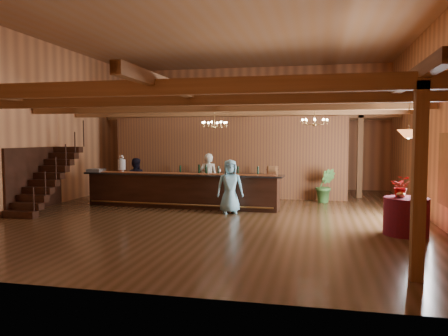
% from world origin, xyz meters
% --- Properties ---
extents(floor, '(14.00, 14.00, 0.00)m').
position_xyz_m(floor, '(0.00, 0.00, 0.00)').
color(floor, brown).
rests_on(floor, ground).
extents(ceiling, '(14.00, 14.00, 0.00)m').
position_xyz_m(ceiling, '(0.00, 0.00, 5.50)').
color(ceiling, '#906240').
rests_on(ceiling, wall_back).
extents(wall_back, '(12.00, 0.10, 5.50)m').
position_xyz_m(wall_back, '(0.00, 7.00, 2.75)').
color(wall_back, '#C67E49').
rests_on(wall_back, floor).
extents(wall_front, '(12.00, 0.10, 5.50)m').
position_xyz_m(wall_front, '(0.00, -7.00, 2.75)').
color(wall_front, '#C67E49').
rests_on(wall_front, floor).
extents(wall_left, '(0.10, 14.00, 5.50)m').
position_xyz_m(wall_left, '(-6.00, 0.00, 2.75)').
color(wall_left, '#C67E49').
rests_on(wall_left, floor).
extents(wall_right, '(0.10, 14.00, 5.50)m').
position_xyz_m(wall_right, '(6.00, 0.00, 2.75)').
color(wall_right, '#C67E49').
rests_on(wall_right, floor).
extents(beam_grid, '(11.90, 13.90, 0.39)m').
position_xyz_m(beam_grid, '(0.00, 0.51, 3.24)').
color(beam_grid, '#915C34').
rests_on(beam_grid, wall_left).
extents(support_posts, '(9.20, 10.20, 3.20)m').
position_xyz_m(support_posts, '(0.00, -0.50, 1.60)').
color(support_posts, '#915C34').
rests_on(support_posts, floor).
extents(partition_wall, '(9.00, 0.18, 3.10)m').
position_xyz_m(partition_wall, '(-0.50, 3.50, 1.55)').
color(partition_wall, brown).
rests_on(partition_wall, floor).
extents(window_right_front, '(0.12, 1.05, 1.75)m').
position_xyz_m(window_right_front, '(5.95, -1.60, 1.55)').
color(window_right_front, white).
rests_on(window_right_front, wall_right).
extents(window_right_back, '(0.12, 1.05, 1.75)m').
position_xyz_m(window_right_back, '(5.95, 1.00, 1.55)').
color(window_right_back, white).
rests_on(window_right_back, wall_right).
extents(staircase, '(1.00, 2.80, 2.00)m').
position_xyz_m(staircase, '(-5.45, -0.74, 1.00)').
color(staircase, '#34180F').
rests_on(staircase, floor).
extents(backroom_boxes, '(4.10, 0.60, 1.10)m').
position_xyz_m(backroom_boxes, '(-0.29, 5.50, 0.53)').
color(backroom_boxes, '#34180F').
rests_on(backroom_boxes, floor).
extents(tasting_bar, '(6.79, 1.15, 1.14)m').
position_xyz_m(tasting_bar, '(-1.49, 0.82, 0.57)').
color(tasting_bar, '#34180F').
rests_on(tasting_bar, floor).
extents(beverage_dispenser, '(0.26, 0.26, 0.60)m').
position_xyz_m(beverage_dispenser, '(-3.68, 0.97, 1.41)').
color(beverage_dispenser, silver).
rests_on(beverage_dispenser, tasting_bar).
extents(glass_rack_tray, '(0.50, 0.50, 0.10)m').
position_xyz_m(glass_rack_tray, '(-4.61, 0.90, 1.18)').
color(glass_rack_tray, gray).
rests_on(glass_rack_tray, tasting_bar).
extents(raffle_drum, '(0.34, 0.24, 0.30)m').
position_xyz_m(raffle_drum, '(1.54, 0.64, 1.30)').
color(raffle_drum, olive).
rests_on(raffle_drum, tasting_bar).
extents(bar_bottle_0, '(0.07, 0.07, 0.30)m').
position_xyz_m(bar_bottle_0, '(-0.91, 0.92, 1.28)').
color(bar_bottle_0, black).
rests_on(bar_bottle_0, tasting_bar).
extents(bar_bottle_1, '(0.07, 0.07, 0.30)m').
position_xyz_m(bar_bottle_1, '(-0.66, 0.91, 1.28)').
color(bar_bottle_1, black).
rests_on(bar_bottle_1, tasting_bar).
extents(backbar_shelf, '(3.43, 0.63, 0.96)m').
position_xyz_m(backbar_shelf, '(-0.75, 3.11, 0.48)').
color(backbar_shelf, '#34180F').
rests_on(backbar_shelf, floor).
extents(round_table, '(1.03, 1.03, 0.89)m').
position_xyz_m(round_table, '(4.99, -2.00, 0.45)').
color(round_table, maroon).
rests_on(round_table, floor).
extents(chandelier_left, '(0.80, 0.80, 0.62)m').
position_xyz_m(chandelier_left, '(-0.32, 0.65, 2.74)').
color(chandelier_left, '#A57C43').
rests_on(chandelier_left, beam_grid).
extents(chandelier_right, '(0.80, 0.80, 0.54)m').
position_xyz_m(chandelier_right, '(2.80, 1.25, 2.82)').
color(chandelier_right, '#A57C43').
rests_on(chandelier_right, beam_grid).
extents(pendant_lamp, '(0.52, 0.52, 0.90)m').
position_xyz_m(pendant_lamp, '(4.99, -2.00, 2.40)').
color(pendant_lamp, '#A57C43').
rests_on(pendant_lamp, beam_grid).
extents(bartender, '(0.65, 0.43, 1.78)m').
position_xyz_m(bartender, '(-0.75, 1.57, 0.89)').
color(bartender, silver).
rests_on(bartender, floor).
extents(staff_second, '(0.87, 0.73, 1.58)m').
position_xyz_m(staff_second, '(-3.49, 1.66, 0.79)').
color(staff_second, black).
rests_on(staff_second, floor).
extents(guest, '(0.92, 0.74, 1.65)m').
position_xyz_m(guest, '(0.31, 0.03, 0.82)').
color(guest, '#7CB9CB').
rests_on(guest, floor).
extents(floor_plant, '(0.72, 0.60, 1.22)m').
position_xyz_m(floor_plant, '(3.19, 2.88, 0.61)').
color(floor_plant, '#3A6B2B').
rests_on(floor_plant, floor).
extents(table_flowers, '(0.57, 0.53, 0.51)m').
position_xyz_m(table_flowers, '(4.87, -1.93, 1.15)').
color(table_flowers, '#AB0304').
rests_on(table_flowers, round_table).
extents(table_vase, '(0.20, 0.20, 0.32)m').
position_xyz_m(table_vase, '(4.84, -2.05, 1.05)').
color(table_vase, '#A57C43').
rests_on(table_vase, round_table).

